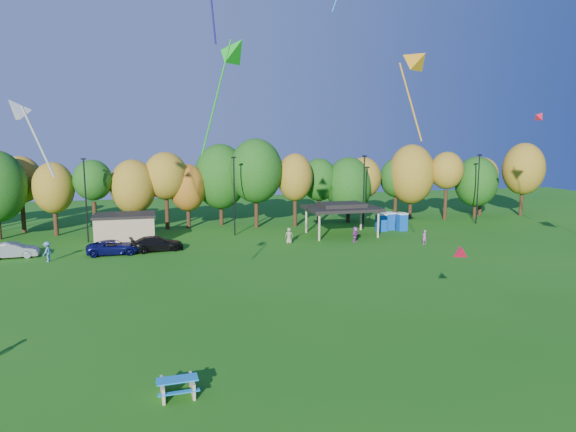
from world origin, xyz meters
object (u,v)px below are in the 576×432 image
object	(u,v)px
picnic_table	(177,386)
car_b	(13,250)
car_d	(157,244)
car_c	(114,247)
porta_potties	(391,222)

from	to	relation	value
picnic_table	car_b	distance (m)	33.49
picnic_table	car_d	xyz separation A→B (m)	(-0.63, 30.18, 0.30)
picnic_table	car_c	xyz separation A→B (m)	(-4.70, 29.70, 0.25)
car_d	picnic_table	bearing A→B (deg)	172.36
picnic_table	car_b	size ratio (longest dim) A/B	0.42
car_b	car_d	xyz separation A→B (m)	(13.12, -0.35, 0.02)
picnic_table	car_b	xyz separation A→B (m)	(-13.75, 30.53, 0.28)
car_c	car_d	world-z (taller)	car_d
car_b	car_d	bearing A→B (deg)	-94.80
car_b	car_d	distance (m)	13.13
porta_potties	car_c	bearing A→B (deg)	-170.94
car_c	car_d	distance (m)	4.10
car_b	car_c	bearing A→B (deg)	-98.55
car_b	car_c	xyz separation A→B (m)	(9.05, -0.83, -0.03)
picnic_table	car_d	bearing A→B (deg)	88.36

